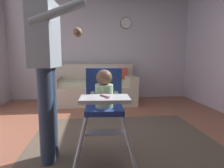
{
  "coord_description": "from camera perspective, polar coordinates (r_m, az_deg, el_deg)",
  "views": [
    {
      "loc": [
        -0.23,
        -2.24,
        1.02
      ],
      "look_at": [
        -0.02,
        -0.25,
        0.74
      ],
      "focal_mm": 31.48,
      "sensor_mm": 36.0,
      "label": 1
    }
  ],
  "objects": [
    {
      "name": "couch",
      "position": [
        4.39,
        -5.26,
        -1.19
      ],
      "size": [
        1.84,
        0.86,
        0.86
      ],
      "rotation": [
        0.0,
        0.0,
        -1.57
      ],
      "color": "beige",
      "rests_on": "ground"
    },
    {
      "name": "high_chair",
      "position": [
        1.9,
        -2.29,
        -4.17
      ],
      "size": [
        0.64,
        0.75,
        0.91
      ],
      "rotation": [
        0.0,
        0.0,
        -1.62
      ],
      "color": "silver",
      "rests_on": "ground"
    },
    {
      "name": "wall_far",
      "position": [
        4.87,
        -3.35,
        11.18
      ],
      "size": [
        5.13,
        0.06,
        2.61
      ],
      "primitive_type": "cube",
      "color": "silver",
      "rests_on": "ground"
    },
    {
      "name": "ground",
      "position": [
        2.5,
        -0.09,
        -17.53
      ],
      "size": [
        5.93,
        6.77,
        0.1
      ],
      "primitive_type": "cube",
      "color": "#945740"
    },
    {
      "name": "area_rug",
      "position": [
        2.25,
        4.41,
        -19.03
      ],
      "size": [
        2.24,
        2.46,
        0.01
      ],
      "primitive_type": "cube",
      "color": "brown",
      "rests_on": "ground"
    },
    {
      "name": "adult_standing",
      "position": [
        1.94,
        -18.49,
        5.99
      ],
      "size": [
        0.51,
        0.53,
        1.71
      ],
      "rotation": [
        0.0,
        0.0,
        -0.09
      ],
      "color": "#313F58",
      "rests_on": "ground"
    },
    {
      "name": "wall_clock",
      "position": [
        4.96,
        4.04,
        17.24
      ],
      "size": [
        0.28,
        0.04,
        0.28
      ],
      "color": "white"
    }
  ]
}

